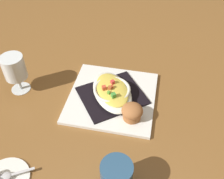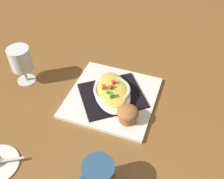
{
  "view_description": "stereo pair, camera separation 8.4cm",
  "coord_description": "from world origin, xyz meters",
  "px_view_note": "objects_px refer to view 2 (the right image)",
  "views": [
    {
      "loc": [
        0.59,
        0.06,
        0.63
      ],
      "look_at": [
        0.0,
        0.0,
        0.04
      ],
      "focal_mm": 41.97,
      "sensor_mm": 36.0,
      "label": 1
    },
    {
      "loc": [
        0.58,
        0.14,
        0.63
      ],
      "look_at": [
        0.0,
        0.0,
        0.04
      ],
      "focal_mm": 41.97,
      "sensor_mm": 36.0,
      "label": 2
    }
  ],
  "objects_px": {
    "square_plate": "(112,97)",
    "gratin_dish": "(112,91)",
    "coffee_mug": "(98,178)",
    "stemmed_glass": "(21,61)",
    "muffin": "(128,114)"
  },
  "relations": [
    {
      "from": "square_plate",
      "to": "gratin_dish",
      "type": "xyz_separation_m",
      "value": [
        0.0,
        -0.0,
        0.03
      ]
    },
    {
      "from": "square_plate",
      "to": "coffee_mug",
      "type": "relative_size",
      "value": 2.9
    },
    {
      "from": "coffee_mug",
      "to": "stemmed_glass",
      "type": "bearing_deg",
      "value": -131.37
    },
    {
      "from": "muffin",
      "to": "coffee_mug",
      "type": "height_order",
      "value": "coffee_mug"
    },
    {
      "from": "square_plate",
      "to": "gratin_dish",
      "type": "bearing_deg",
      "value": -23.32
    },
    {
      "from": "square_plate",
      "to": "coffee_mug",
      "type": "bearing_deg",
      "value": 7.41
    },
    {
      "from": "square_plate",
      "to": "gratin_dish",
      "type": "distance_m",
      "value": 0.03
    },
    {
      "from": "coffee_mug",
      "to": "muffin",
      "type": "bearing_deg",
      "value": 172.1
    },
    {
      "from": "square_plate",
      "to": "muffin",
      "type": "height_order",
      "value": "muffin"
    },
    {
      "from": "square_plate",
      "to": "stemmed_glass",
      "type": "height_order",
      "value": "stemmed_glass"
    },
    {
      "from": "muffin",
      "to": "stemmed_glass",
      "type": "xyz_separation_m",
      "value": [
        -0.1,
        -0.38,
        0.05
      ]
    },
    {
      "from": "gratin_dish",
      "to": "muffin",
      "type": "height_order",
      "value": "same"
    },
    {
      "from": "muffin",
      "to": "square_plate",
      "type": "bearing_deg",
      "value": -140.9
    },
    {
      "from": "muffin",
      "to": "coffee_mug",
      "type": "relative_size",
      "value": 0.67
    },
    {
      "from": "gratin_dish",
      "to": "square_plate",
      "type": "bearing_deg",
      "value": 156.68
    }
  ]
}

